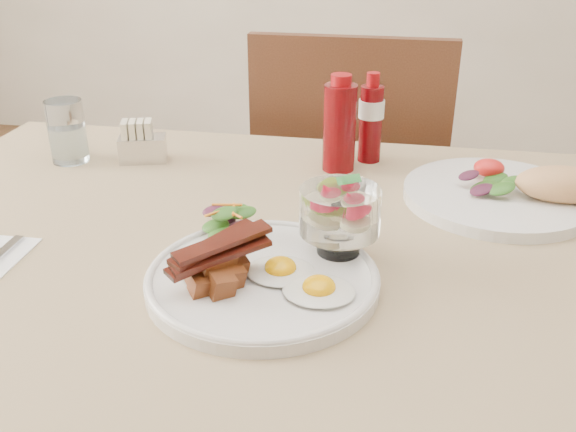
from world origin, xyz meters
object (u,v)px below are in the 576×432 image
(fruit_cup, at_px, (340,211))
(sugar_caddy, at_px, (141,144))
(table, at_px, (309,305))
(ketchup_bottle, at_px, (340,126))
(second_plate, at_px, (512,192))
(water_glass, at_px, (68,135))
(chair_far, at_px, (349,200))
(main_plate, at_px, (263,280))
(hot_sauce_bottle, at_px, (371,119))

(fruit_cup, relative_size, sugar_caddy, 1.13)
(table, xyz_separation_m, ketchup_bottle, (0.01, 0.29, 0.17))
(second_plate, relative_size, ketchup_bottle, 1.86)
(table, xyz_separation_m, water_glass, (-0.47, 0.25, 0.14))
(chair_far, relative_size, main_plate, 3.32)
(table, distance_m, hot_sauce_bottle, 0.38)
(fruit_cup, height_order, ketchup_bottle, ketchup_bottle)
(ketchup_bottle, bearing_deg, table, -91.10)
(table, bearing_deg, second_plate, 35.35)
(main_plate, height_order, sugar_caddy, sugar_caddy)
(table, distance_m, fruit_cup, 0.17)
(table, relative_size, main_plate, 4.75)
(fruit_cup, height_order, second_plate, fruit_cup)
(chair_far, height_order, second_plate, chair_far)
(table, xyz_separation_m, hot_sauce_bottle, (0.05, 0.34, 0.16))
(ketchup_bottle, distance_m, sugar_caddy, 0.35)
(chair_far, bearing_deg, hot_sauce_bottle, -80.33)
(main_plate, bearing_deg, sugar_caddy, 129.27)
(main_plate, relative_size, water_glass, 2.55)
(fruit_cup, relative_size, water_glass, 0.93)
(chair_far, height_order, hot_sauce_bottle, chair_far)
(sugar_caddy, bearing_deg, hot_sauce_bottle, -5.51)
(hot_sauce_bottle, height_order, sugar_caddy, hot_sauce_bottle)
(hot_sauce_bottle, height_order, water_glass, hot_sauce_bottle)
(fruit_cup, distance_m, sugar_caddy, 0.48)
(second_plate, xyz_separation_m, hot_sauce_bottle, (-0.23, 0.14, 0.06))
(second_plate, height_order, water_glass, water_glass)
(second_plate, bearing_deg, chair_far, 121.30)
(main_plate, bearing_deg, ketchup_bottle, 83.04)
(chair_far, distance_m, hot_sauce_bottle, 0.44)
(main_plate, height_order, ketchup_bottle, ketchup_bottle)
(ketchup_bottle, relative_size, hot_sauce_bottle, 1.04)
(second_plate, bearing_deg, main_plate, -137.28)
(water_glass, bearing_deg, ketchup_bottle, 5.58)
(fruit_cup, distance_m, second_plate, 0.34)
(chair_far, distance_m, water_glass, 0.68)
(table, distance_m, second_plate, 0.36)
(water_glass, bearing_deg, fruit_cup, -28.27)
(sugar_caddy, bearing_deg, chair_far, 32.93)
(table, relative_size, sugar_caddy, 14.74)
(main_plate, distance_m, sugar_caddy, 0.47)
(chair_far, xyz_separation_m, hot_sauce_bottle, (0.05, -0.32, 0.30))
(sugar_caddy, bearing_deg, second_plate, -22.49)
(table, relative_size, chair_far, 1.43)
(table, bearing_deg, sugar_caddy, 141.98)
(chair_far, bearing_deg, sugar_caddy, -130.70)
(main_plate, xyz_separation_m, ketchup_bottle, (0.05, 0.39, 0.07))
(hot_sauce_bottle, bearing_deg, ketchup_bottle, -133.70)
(chair_far, height_order, sugar_caddy, chair_far)
(second_plate, relative_size, hot_sauce_bottle, 1.94)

